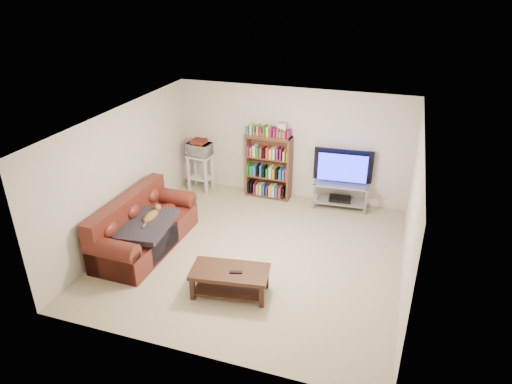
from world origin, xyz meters
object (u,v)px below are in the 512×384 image
at_px(tv_stand, 341,191).
at_px(sofa, 142,230).
at_px(coffee_table, 230,277).
at_px(bookshelf, 268,166).

bearing_deg(tv_stand, sofa, -143.92).
height_order(coffee_table, bookshelf, bookshelf).
height_order(sofa, tv_stand, sofa).
distance_m(sofa, bookshelf, 3.11).
distance_m(sofa, coffee_table, 2.14).
bearing_deg(coffee_table, sofa, 150.23).
bearing_deg(coffee_table, bookshelf, 88.68).
xyz_separation_m(sofa, bookshelf, (1.56, 2.66, 0.40)).
height_order(sofa, bookshelf, bookshelf).
relative_size(tv_stand, bookshelf, 0.81).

